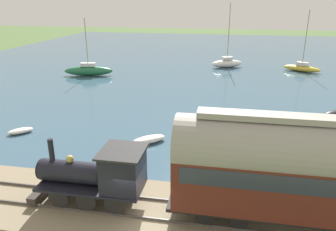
# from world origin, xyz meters

# --- Properties ---
(ground_plane) EXTENTS (200.00, 200.00, 0.00)m
(ground_plane) POSITION_xyz_m (0.00, 0.00, 0.00)
(ground_plane) COLOR #476033
(harbor_water) EXTENTS (80.00, 80.00, 0.01)m
(harbor_water) POSITION_xyz_m (42.96, 0.00, 0.00)
(harbor_water) COLOR #38566B
(harbor_water) RESTS_ON ground
(rail_embankment) EXTENTS (4.99, 56.00, 0.64)m
(rail_embankment) POSITION_xyz_m (0.17, 0.00, 0.26)
(rail_embankment) COLOR #84755B
(rail_embankment) RESTS_ON ground
(steam_locomotive) EXTENTS (2.07, 5.38, 2.99)m
(steam_locomotive) POSITION_xyz_m (0.17, 2.19, 2.16)
(steam_locomotive) COLOR black
(steam_locomotive) RESTS_ON rail_embankment
(passenger_coach) EXTENTS (2.48, 10.81, 4.80)m
(passenger_coach) POSITION_xyz_m (0.17, -6.41, 3.27)
(passenger_coach) COLOR black
(passenger_coach) RESTS_ON rail_embankment
(sailboat_yellow) EXTENTS (3.50, 5.10, 8.12)m
(sailboat_yellow) POSITION_xyz_m (35.31, -13.19, 0.53)
(sailboat_yellow) COLOR gold
(sailboat_yellow) RESTS_ON harbor_water
(sailboat_green) EXTENTS (2.55, 6.39, 7.29)m
(sailboat_green) POSITION_xyz_m (27.48, 14.71, 0.70)
(sailboat_green) COLOR #236B42
(sailboat_green) RESTS_ON harbor_water
(sailboat_white) EXTENTS (3.22, 4.92, 8.98)m
(sailboat_white) POSITION_xyz_m (36.32, -2.97, 0.65)
(sailboat_white) COLOR white
(sailboat_white) RESTS_ON harbor_water
(rowboat_off_pier) EXTENTS (2.31, 2.54, 0.49)m
(rowboat_off_pier) POSITION_xyz_m (8.33, 1.99, 0.25)
(rowboat_off_pier) COLOR silver
(rowboat_off_pier) RESTS_ON harbor_water
(rowboat_near_shore) EXTENTS (1.81, 1.86, 0.38)m
(rowboat_near_shore) POSITION_xyz_m (8.25, 11.87, 0.20)
(rowboat_near_shore) COLOR silver
(rowboat_near_shore) RESTS_ON harbor_water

